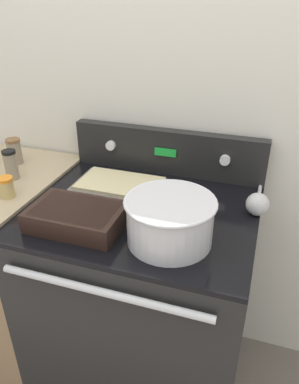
{
  "coord_description": "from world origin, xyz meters",
  "views": [
    {
      "loc": [
        0.38,
        -0.74,
        1.59
      ],
      "look_at": [
        0.02,
        0.35,
        0.96
      ],
      "focal_mm": 35.0,
      "sensor_mm": 36.0,
      "label": 1
    }
  ],
  "objects_px": {
    "baking_tray": "(120,185)",
    "mixing_bowl": "(170,218)",
    "spice_jar_black_cap": "(11,165)",
    "spice_jar_orange_cap": "(6,187)",
    "casserole_dish": "(77,216)",
    "ladle": "(258,203)",
    "spice_jar_brown_cap": "(15,151)"
  },
  "relations": [
    {
      "from": "baking_tray",
      "to": "mixing_bowl",
      "type": "bearing_deg",
      "value": -44.81
    },
    {
      "from": "baking_tray",
      "to": "spice_jar_black_cap",
      "type": "bearing_deg",
      "value": -168.66
    },
    {
      "from": "spice_jar_orange_cap",
      "to": "spice_jar_black_cap",
      "type": "bearing_deg",
      "value": 118.95
    },
    {
      "from": "casserole_dish",
      "to": "spice_jar_orange_cap",
      "type": "height_order",
      "value": "spice_jar_orange_cap"
    },
    {
      "from": "ladle",
      "to": "spice_jar_orange_cap",
      "type": "xyz_separation_m",
      "value": [
        -0.88,
        -0.2,
        0.01
      ]
    },
    {
      "from": "mixing_bowl",
      "to": "spice_jar_black_cap",
      "type": "xyz_separation_m",
      "value": [
        -0.71,
        0.19,
        -0.01
      ]
    },
    {
      "from": "casserole_dish",
      "to": "baking_tray",
      "type": "bearing_deg",
      "value": 84.21
    },
    {
      "from": "baking_tray",
      "to": "ladle",
      "type": "distance_m",
      "value": 0.52
    },
    {
      "from": "casserole_dish",
      "to": "mixing_bowl",
      "type": "bearing_deg",
      "value": 3.35
    },
    {
      "from": "spice_jar_black_cap",
      "to": "spice_jar_brown_cap",
      "type": "height_order",
      "value": "spice_jar_black_cap"
    },
    {
      "from": "mixing_bowl",
      "to": "spice_jar_orange_cap",
      "type": "xyz_separation_m",
      "value": [
        -0.63,
        0.06,
        -0.03
      ]
    },
    {
      "from": "ladle",
      "to": "spice_jar_black_cap",
      "type": "height_order",
      "value": "spice_jar_black_cap"
    },
    {
      "from": "mixing_bowl",
      "to": "baking_tray",
      "type": "xyz_separation_m",
      "value": [
        -0.28,
        0.28,
        -0.07
      ]
    },
    {
      "from": "spice_jar_black_cap",
      "to": "spice_jar_brown_cap",
      "type": "bearing_deg",
      "value": 121.16
    },
    {
      "from": "ladle",
      "to": "spice_jar_orange_cap",
      "type": "height_order",
      "value": "spice_jar_orange_cap"
    },
    {
      "from": "casserole_dish",
      "to": "spice_jar_brown_cap",
      "type": "relative_size",
      "value": 2.71
    },
    {
      "from": "casserole_dish",
      "to": "spice_jar_orange_cap",
      "type": "xyz_separation_m",
      "value": [
        -0.33,
        0.07,
        0.01
      ]
    },
    {
      "from": "mixing_bowl",
      "to": "spice_jar_orange_cap",
      "type": "distance_m",
      "value": 0.64
    },
    {
      "from": "mixing_bowl",
      "to": "casserole_dish",
      "type": "distance_m",
      "value": 0.31
    },
    {
      "from": "baking_tray",
      "to": "spice_jar_orange_cap",
      "type": "bearing_deg",
      "value": -148.16
    },
    {
      "from": "casserole_dish",
      "to": "spice_jar_orange_cap",
      "type": "distance_m",
      "value": 0.33
    },
    {
      "from": "spice_jar_orange_cap",
      "to": "spice_jar_brown_cap",
      "type": "xyz_separation_m",
      "value": [
        -0.15,
        0.27,
        0.02
      ]
    },
    {
      "from": "mixing_bowl",
      "to": "baking_tray",
      "type": "bearing_deg",
      "value": 135.19
    },
    {
      "from": "casserole_dish",
      "to": "ladle",
      "type": "relative_size",
      "value": 0.91
    },
    {
      "from": "mixing_bowl",
      "to": "baking_tray",
      "type": "distance_m",
      "value": 0.4
    },
    {
      "from": "baking_tray",
      "to": "spice_jar_orange_cap",
      "type": "distance_m",
      "value": 0.42
    },
    {
      "from": "spice_jar_orange_cap",
      "to": "spice_jar_black_cap",
      "type": "height_order",
      "value": "spice_jar_black_cap"
    },
    {
      "from": "casserole_dish",
      "to": "spice_jar_brown_cap",
      "type": "xyz_separation_m",
      "value": [
        -0.48,
        0.34,
        0.03
      ]
    },
    {
      "from": "spice_jar_orange_cap",
      "to": "spice_jar_brown_cap",
      "type": "height_order",
      "value": "spice_jar_brown_cap"
    },
    {
      "from": "mixing_bowl",
      "to": "ladle",
      "type": "height_order",
      "value": "mixing_bowl"
    },
    {
      "from": "mixing_bowl",
      "to": "spice_jar_brown_cap",
      "type": "distance_m",
      "value": 0.85
    },
    {
      "from": "baking_tray",
      "to": "casserole_dish",
      "type": "bearing_deg",
      "value": -95.79
    }
  ]
}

